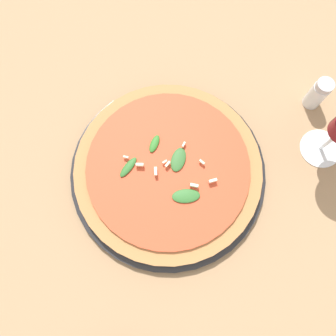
{
  "coord_description": "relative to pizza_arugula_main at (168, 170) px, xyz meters",
  "views": [
    {
      "loc": [
        -0.09,
        0.09,
        0.57
      ],
      "look_at": [
        0.04,
        -0.01,
        0.03
      ],
      "focal_mm": 35.0,
      "sensor_mm": 36.0,
      "label": 1
    }
  ],
  "objects": [
    {
      "name": "shaker_pepper",
      "position": [
        -0.05,
        -0.3,
        0.02
      ],
      "size": [
        0.03,
        0.03,
        0.07
      ],
      "color": "silver",
      "rests_on": "ground_plane"
    },
    {
      "name": "ground_plane",
      "position": [
        -0.04,
        0.01,
        -0.02
      ],
      "size": [
        6.0,
        6.0,
        0.0
      ],
      "primitive_type": "plane",
      "color": "#9E7A56"
    },
    {
      "name": "pizza_arugula_main",
      "position": [
        0.0,
        0.0,
        0.0
      ],
      "size": [
        0.34,
        0.34,
        0.05
      ],
      "color": "black",
      "rests_on": "ground_plane"
    }
  ]
}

